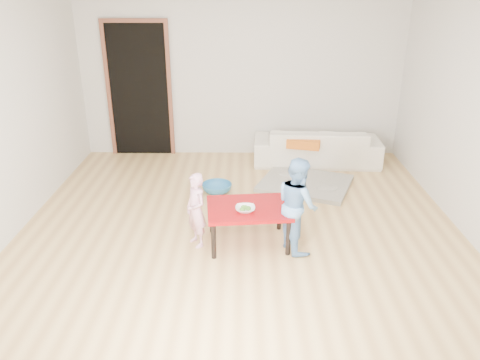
{
  "coord_description": "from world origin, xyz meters",
  "views": [
    {
      "loc": [
        0.04,
        -4.8,
        2.6
      ],
      "look_at": [
        0.0,
        -0.2,
        0.65
      ],
      "focal_mm": 35.0,
      "sensor_mm": 36.0,
      "label": 1
    }
  ],
  "objects_px": {
    "sofa": "(316,145)",
    "basin": "(217,188)",
    "bowl": "(245,209)",
    "child_pink": "(196,210)",
    "child_blue": "(297,204)",
    "red_table": "(248,225)"
  },
  "relations": [
    {
      "from": "sofa",
      "to": "basin",
      "type": "height_order",
      "value": "sofa"
    },
    {
      "from": "red_table",
      "to": "child_blue",
      "type": "distance_m",
      "value": 0.58
    },
    {
      "from": "child_pink",
      "to": "child_blue",
      "type": "xyz_separation_m",
      "value": [
        1.05,
        -0.06,
        0.1
      ]
    },
    {
      "from": "sofa",
      "to": "child_blue",
      "type": "relative_size",
      "value": 1.89
    },
    {
      "from": "sofa",
      "to": "child_blue",
      "type": "distance_m",
      "value": 2.62
    },
    {
      "from": "red_table",
      "to": "basin",
      "type": "distance_m",
      "value": 1.38
    },
    {
      "from": "bowl",
      "to": "basin",
      "type": "distance_m",
      "value": 1.51
    },
    {
      "from": "child_pink",
      "to": "child_blue",
      "type": "height_order",
      "value": "child_blue"
    },
    {
      "from": "red_table",
      "to": "basin",
      "type": "bearing_deg",
      "value": 107.38
    },
    {
      "from": "red_table",
      "to": "bowl",
      "type": "distance_m",
      "value": 0.26
    },
    {
      "from": "sofa",
      "to": "basin",
      "type": "distance_m",
      "value": 1.88
    },
    {
      "from": "red_table",
      "to": "child_blue",
      "type": "bearing_deg",
      "value": -10.29
    },
    {
      "from": "red_table",
      "to": "bowl",
      "type": "xyz_separation_m",
      "value": [
        -0.03,
        -0.1,
        0.24
      ]
    },
    {
      "from": "basin",
      "to": "child_blue",
      "type": "bearing_deg",
      "value": -56.98
    },
    {
      "from": "sofa",
      "to": "bowl",
      "type": "height_order",
      "value": "sofa"
    },
    {
      "from": "sofa",
      "to": "basin",
      "type": "xyz_separation_m",
      "value": [
        -1.48,
        -1.15,
        -0.22
      ]
    },
    {
      "from": "bowl",
      "to": "child_blue",
      "type": "bearing_deg",
      "value": 1.3
    },
    {
      "from": "red_table",
      "to": "basin",
      "type": "xyz_separation_m",
      "value": [
        -0.41,
        1.31,
        -0.15
      ]
    },
    {
      "from": "sofa",
      "to": "bowl",
      "type": "relative_size",
      "value": 9.44
    },
    {
      "from": "child_blue",
      "to": "child_pink",
      "type": "bearing_deg",
      "value": 65.63
    },
    {
      "from": "sofa",
      "to": "basin",
      "type": "relative_size",
      "value": 4.83
    },
    {
      "from": "bowl",
      "to": "child_pink",
      "type": "xyz_separation_m",
      "value": [
        -0.51,
        0.07,
        -0.05
      ]
    }
  ]
}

